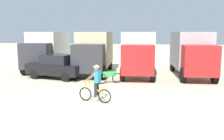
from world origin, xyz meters
The scene contains 8 objects.
ground_plane centered at (0.00, 0.00, 0.00)m, with size 120.00×120.00×0.00m, color beige.
box_truck_white_box centered at (-7.01, 9.71, 1.87)m, with size 2.97×6.93×3.35m.
box_truck_tan_camper centered at (-2.48, 8.72, 1.87)m, with size 2.88×6.91×3.35m.
box_truck_avon_van centered at (1.07, 8.47, 1.87)m, with size 2.79×6.88×3.35m.
box_truck_grey_hauler centered at (5.08, 8.66, 1.87)m, with size 2.86×6.90×3.35m.
sedan_parked centered at (-4.63, 5.84, 0.88)m, with size 4.48×2.61×1.76m.
cyclist_orange_shirt centered at (-0.34, 0.22, 0.85)m, with size 1.69×0.63×1.82m.
bicycle_spare centered at (-0.52, 4.74, 0.40)m, with size 1.54×0.91×0.97m.
Camera 1 is at (2.46, -11.23, 3.33)m, focal length 40.39 mm.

